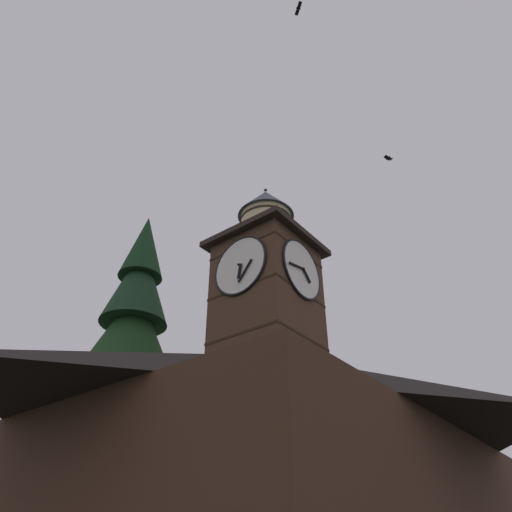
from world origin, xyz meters
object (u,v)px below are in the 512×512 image
at_px(clock_tower, 267,279).
at_px(moon, 161,445).
at_px(building_main, 278,476).
at_px(flying_bird_low, 388,158).
at_px(pine_tree_behind, 118,421).
at_px(flying_bird_high, 298,8).

relative_size(clock_tower, moon, 3.63).
relative_size(building_main, flying_bird_low, 33.21).
bearing_deg(clock_tower, flying_bird_low, 122.81).
xyz_separation_m(clock_tower, pine_tree_behind, (2.08, -5.82, -5.34)).
distance_m(pine_tree_behind, flying_bird_high, 17.67).
height_order(building_main, clock_tower, clock_tower).
distance_m(building_main, moon, 33.90).
relative_size(flying_bird_high, flying_bird_low, 1.06).
relative_size(building_main, moon, 6.89).
height_order(flying_bird_high, flying_bird_low, flying_bird_high).
relative_size(clock_tower, flying_bird_high, 16.48).
distance_m(building_main, flying_bird_low, 15.23).
distance_m(building_main, flying_bird_high, 17.14).
xyz_separation_m(building_main, clock_tower, (-0.41, -0.63, 7.74)).
height_order(building_main, flying_bird_low, flying_bird_low).
xyz_separation_m(building_main, moon, (-18.85, -27.09, 7.74)).
bearing_deg(moon, pine_tree_behind, 45.17).
xyz_separation_m(clock_tower, flying_bird_high, (4.72, 5.23, 8.19)).
relative_size(clock_tower, flying_bird_low, 17.52).
xyz_separation_m(moon, flying_bird_low, (15.22, 31.46, 6.40)).
bearing_deg(pine_tree_behind, clock_tower, 109.68).
relative_size(clock_tower, pine_tree_behind, 0.52).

